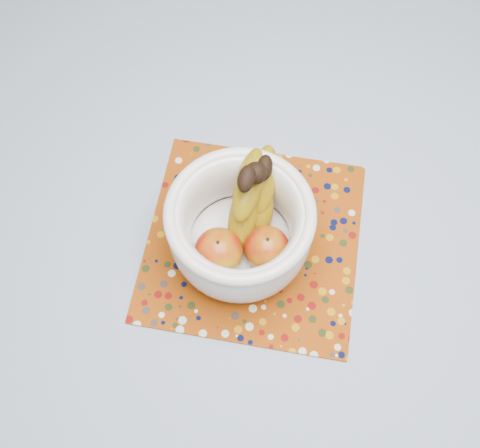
# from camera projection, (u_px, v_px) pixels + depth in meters

# --- Properties ---
(table) EXTENTS (1.20, 1.20, 0.75)m
(table) POSITION_uv_depth(u_px,v_px,m) (304.00, 232.00, 1.04)
(table) COLOR brown
(table) RESTS_ON ground
(tablecloth) EXTENTS (1.32, 1.32, 0.01)m
(tablecloth) POSITION_uv_depth(u_px,v_px,m) (309.00, 212.00, 0.97)
(tablecloth) COLOR slate
(tablecloth) RESTS_ON table
(placemat) EXTENTS (0.40, 0.40, 0.00)m
(placemat) POSITION_uv_depth(u_px,v_px,m) (253.00, 240.00, 0.94)
(placemat) COLOR #853607
(placemat) RESTS_ON tablecloth
(fruit_bowl) EXTENTS (0.22, 0.24, 0.19)m
(fruit_bowl) POSITION_uv_depth(u_px,v_px,m) (244.00, 221.00, 0.86)
(fruit_bowl) COLOR white
(fruit_bowl) RESTS_ON placemat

